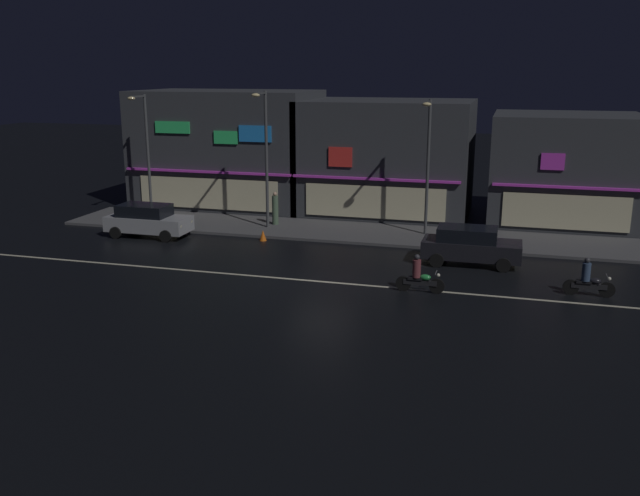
{
  "coord_description": "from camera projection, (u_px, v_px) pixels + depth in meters",
  "views": [
    {
      "loc": [
        7.19,
        -25.74,
        8.42
      ],
      "look_at": [
        -0.31,
        0.94,
        1.17
      ],
      "focal_mm": 38.45,
      "sensor_mm": 36.0,
      "label": 1
    }
  ],
  "objects": [
    {
      "name": "lane_divider_stripe",
      "position": [
        321.0,
        282.0,
        27.98
      ],
      "size": [
        31.68,
        0.16,
        0.01
      ],
      "primitive_type": "cube",
      "color": "beige",
      "rests_on": "ground"
    },
    {
      "name": "streetlamp_west",
      "position": [
        145.0,
        145.0,
        38.82
      ],
      "size": [
        0.44,
        1.64,
        6.92
      ],
      "color": "#47494C",
      "rests_on": "sidewalk_far"
    },
    {
      "name": "parked_car_near_kerb",
      "position": [
        470.0,
        245.0,
        30.31
      ],
      "size": [
        4.3,
        1.98,
        1.67
      ],
      "rotation": [
        0.0,
        0.0,
        3.14
      ],
      "color": "black",
      "rests_on": "ground"
    },
    {
      "name": "traffic_cone",
      "position": [
        263.0,
        235.0,
        34.62
      ],
      "size": [
        0.36,
        0.36,
        0.55
      ],
      "primitive_type": "cone",
      "color": "orange",
      "rests_on": "ground"
    },
    {
      "name": "parked_car_trailing",
      "position": [
        148.0,
        220.0,
        35.38
      ],
      "size": [
        4.3,
        1.98,
        1.67
      ],
      "color": "#9EA0A5",
      "rests_on": "ground"
    },
    {
      "name": "motorcycle_following",
      "position": [
        588.0,
        280.0,
        26.08
      ],
      "size": [
        1.9,
        0.6,
        1.52
      ],
      "rotation": [
        0.0,
        0.0,
        0.1
      ],
      "color": "black",
      "rests_on": "ground"
    },
    {
      "name": "sidewalk_far",
      "position": [
        365.0,
        233.0,
        35.99
      ],
      "size": [
        33.35,
        4.55,
        0.14
      ],
      "primitive_type": "cube",
      "color": "#4C4C4F",
      "rests_on": "ground"
    },
    {
      "name": "motorcycle_opposite_lane",
      "position": [
        419.0,
        277.0,
        26.52
      ],
      "size": [
        1.9,
        0.6,
        1.52
      ],
      "rotation": [
        0.0,
        0.0,
        3.22
      ],
      "color": "black",
      "rests_on": "ground"
    },
    {
      "name": "streetlamp_east",
      "position": [
        428.0,
        156.0,
        34.3
      ],
      "size": [
        0.44,
        1.64,
        6.84
      ],
      "color": "#47494C",
      "rests_on": "sidewalk_far"
    },
    {
      "name": "storefront_right_block",
      "position": [
        387.0,
        157.0,
        40.72
      ],
      "size": [
        9.81,
        7.53,
        6.68
      ],
      "color": "#383A3F",
      "rests_on": "ground"
    },
    {
      "name": "ground_plane",
      "position": [
        321.0,
        282.0,
        27.99
      ],
      "size": [
        140.0,
        140.0,
        0.0
      ],
      "primitive_type": "plane",
      "color": "black"
    },
    {
      "name": "storefront_center_block",
      "position": [
        564.0,
        169.0,
        38.14
      ],
      "size": [
        7.86,
        7.45,
        6.05
      ],
      "color": "#383A3F",
      "rests_on": "ground"
    },
    {
      "name": "pedestrian_on_sidewalk",
      "position": [
        275.0,
        209.0,
        37.5
      ],
      "size": [
        0.34,
        0.34,
        1.8
      ],
      "rotation": [
        0.0,
        0.0,
        5.59
      ],
      "color": "#4C664C",
      "rests_on": "sidewalk_far"
    },
    {
      "name": "streetlamp_mid",
      "position": [
        265.0,
        149.0,
        35.78
      ],
      "size": [
        0.44,
        1.64,
        7.2
      ],
      "color": "#47494C",
      "rests_on": "sidewalk_far"
    },
    {
      "name": "storefront_left_block",
      "position": [
        229.0,
        149.0,
        42.92
      ],
      "size": [
        10.93,
        6.76,
        7.16
      ],
      "color": "#383A3F",
      "rests_on": "ground"
    }
  ]
}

